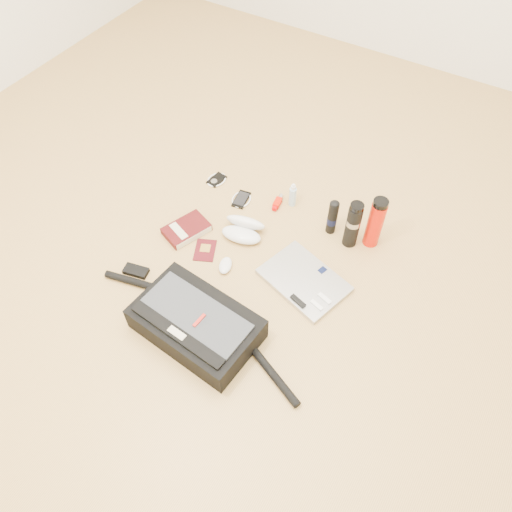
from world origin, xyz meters
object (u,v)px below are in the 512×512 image
messenger_bag (196,323)px  book (187,230)px  laptop (304,281)px  thermos_black (353,224)px  thermos_red (375,223)px

messenger_bag → book: size_ratio=4.23×
laptop → thermos_black: (0.07, 0.30, 0.11)m
laptop → book: (-0.60, -0.03, 0.01)m
book → thermos_black: size_ratio=0.95×
book → thermos_black: thermos_black is taller
book → messenger_bag: bearing=-28.8°
book → thermos_red: size_ratio=0.88×
messenger_bag → book: bearing=135.5°
laptop → thermos_red: size_ratio=1.53×
laptop → book: 0.60m
thermos_black → messenger_bag: bearing=-114.3°
messenger_bag → book: (-0.34, 0.40, -0.04)m
thermos_black → thermos_red: (0.08, 0.05, 0.01)m
thermos_black → thermos_red: bearing=32.9°
thermos_red → laptop: bearing=-113.6°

